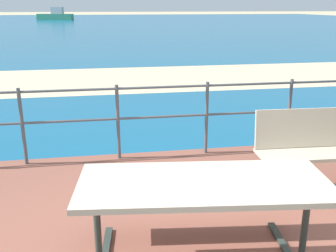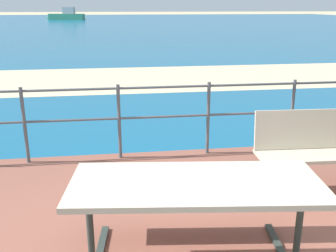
# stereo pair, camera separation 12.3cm
# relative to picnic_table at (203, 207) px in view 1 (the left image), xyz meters

# --- Properties ---
(sea_water) EXTENTS (90.00, 90.00, 0.01)m
(sea_water) POSITION_rel_picnic_table_xyz_m (0.11, 40.04, -0.65)
(sea_water) COLOR #145B84
(sea_water) RESTS_ON ground
(beach_strip) EXTENTS (54.02, 4.33, 0.01)m
(beach_strip) POSITION_rel_picnic_table_xyz_m (0.11, 8.55, -0.65)
(beach_strip) COLOR beige
(beach_strip) RESTS_ON ground
(picnic_table) EXTENTS (1.87, 1.56, 0.80)m
(picnic_table) POSITION_rel_picnic_table_xyz_m (0.00, 0.00, 0.00)
(picnic_table) COLOR tan
(picnic_table) RESTS_ON patio_paving
(park_bench) EXTENTS (1.67, 0.50, 0.89)m
(park_bench) POSITION_rel_picnic_table_xyz_m (1.74, 1.23, -0.06)
(park_bench) COLOR #BCAD93
(park_bench) RESTS_ON patio_paving
(railing_fence) EXTENTS (5.94, 0.04, 0.99)m
(railing_fence) POSITION_rel_picnic_table_xyz_m (0.11, 2.49, 0.02)
(railing_fence) COLOR #4C5156
(railing_fence) RESTS_ON patio_paving
(boat_near) EXTENTS (5.47, 2.40, 1.72)m
(boat_near) POSITION_rel_picnic_table_xyz_m (-6.82, 54.81, -0.09)
(boat_near) COLOR #338466
(boat_near) RESTS_ON sea_water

